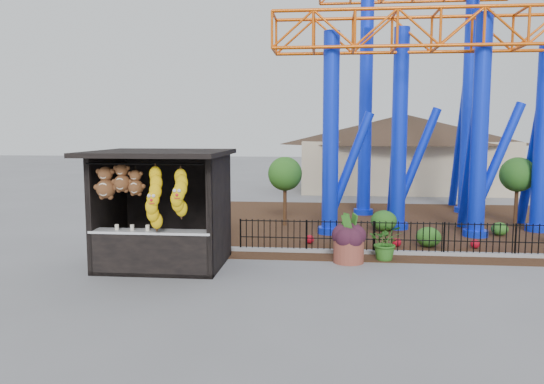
# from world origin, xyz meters

# --- Properties ---
(ground) EXTENTS (120.00, 120.00, 0.00)m
(ground) POSITION_xyz_m (0.00, 0.00, 0.00)
(ground) COLOR slate
(ground) RESTS_ON ground
(mulch_bed) EXTENTS (18.00, 12.00, 0.02)m
(mulch_bed) POSITION_xyz_m (4.00, 8.00, 0.01)
(mulch_bed) COLOR #331E11
(mulch_bed) RESTS_ON ground
(curb) EXTENTS (18.00, 0.18, 0.12)m
(curb) POSITION_xyz_m (4.00, 3.00, 0.06)
(curb) COLOR gray
(curb) RESTS_ON ground
(prize_booth) EXTENTS (3.50, 3.40, 3.12)m
(prize_booth) POSITION_xyz_m (-3.02, 0.91, 1.53)
(prize_booth) COLOR black
(prize_booth) RESTS_ON ground
(picket_fence) EXTENTS (12.20, 0.06, 1.00)m
(picket_fence) POSITION_xyz_m (4.90, 3.00, 0.50)
(picket_fence) COLOR black
(picket_fence) RESTS_ON ground
(roller_coaster) EXTENTS (11.00, 6.37, 10.82)m
(roller_coaster) POSITION_xyz_m (5.12, 8.23, 6.44)
(roller_coaster) COLOR #0D2BEB
(roller_coaster) RESTS_ON ground
(terracotta_planter) EXTENTS (1.04, 1.04, 0.64)m
(terracotta_planter) POSITION_xyz_m (2.00, 1.95, 0.32)
(terracotta_planter) COLOR brown
(terracotta_planter) RESTS_ON ground
(planter_foliage) EXTENTS (0.70, 0.70, 0.64)m
(planter_foliage) POSITION_xyz_m (2.00, 1.95, 0.96)
(planter_foliage) COLOR #301320
(planter_foliage) RESTS_ON terracotta_planter
(potted_plant) EXTENTS (1.02, 0.92, 1.03)m
(potted_plant) POSITION_xyz_m (3.07, 2.33, 0.52)
(potted_plant) COLOR #255F1C
(potted_plant) RESTS_ON ground
(landscaping) EXTENTS (8.39, 3.41, 0.75)m
(landscaping) POSITION_xyz_m (4.40, 5.39, 0.33)
(landscaping) COLOR #26591A
(landscaping) RESTS_ON mulch_bed
(pavilion) EXTENTS (15.00, 15.00, 4.80)m
(pavilion) POSITION_xyz_m (6.00, 20.00, 3.07)
(pavilion) COLOR #BFAD8C
(pavilion) RESTS_ON ground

